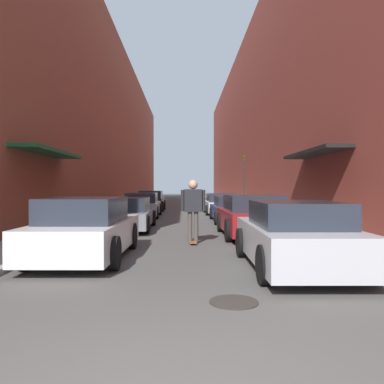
{
  "coord_description": "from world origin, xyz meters",
  "views": [
    {
      "loc": [
        0.03,
        -2.66,
        1.65
      ],
      "look_at": [
        0.33,
        11.34,
        1.47
      ],
      "focal_mm": 35.0,
      "sensor_mm": 36.0,
      "label": 1
    }
  ],
  "objects_px": {
    "parked_car_left_1": "(126,214)",
    "parked_car_right_1": "(252,216)",
    "parked_car_right_2": "(232,209)",
    "manhole_cover": "(234,302)",
    "parked_car_right_3": "(221,204)",
    "traffic_light": "(244,176)",
    "parked_car_left_0": "(86,229)",
    "parked_car_left_3": "(151,201)",
    "parked_car_right_0": "(295,236)",
    "skateboarder": "(193,204)",
    "parked_car_left_2": "(142,205)"
  },
  "relations": [
    {
      "from": "parked_car_left_1",
      "to": "parked_car_right_0",
      "type": "xyz_separation_m",
      "value": [
        4.48,
        -7.13,
        0.06
      ]
    },
    {
      "from": "parked_car_left_0",
      "to": "skateboarder",
      "type": "height_order",
      "value": "skateboarder"
    },
    {
      "from": "parked_car_left_1",
      "to": "parked_car_right_2",
      "type": "xyz_separation_m",
      "value": [
        4.55,
        3.1,
        -0.01
      ]
    },
    {
      "from": "parked_car_left_1",
      "to": "parked_car_right_3",
      "type": "relative_size",
      "value": 1.07
    },
    {
      "from": "parked_car_right_3",
      "to": "manhole_cover",
      "type": "xyz_separation_m",
      "value": [
        -1.55,
        -17.67,
        -0.61
      ]
    },
    {
      "from": "parked_car_right_1",
      "to": "parked_car_right_2",
      "type": "xyz_separation_m",
      "value": [
        0.02,
        5.27,
        -0.08
      ]
    },
    {
      "from": "parked_car_left_3",
      "to": "manhole_cover",
      "type": "bearing_deg",
      "value": -81.84
    },
    {
      "from": "parked_car_right_3",
      "to": "traffic_light",
      "type": "relative_size",
      "value": 1.16
    },
    {
      "from": "parked_car_left_1",
      "to": "parked_car_left_0",
      "type": "bearing_deg",
      "value": -90.0
    },
    {
      "from": "parked_car_right_1",
      "to": "manhole_cover",
      "type": "distance_m",
      "value": 7.32
    },
    {
      "from": "parked_car_left_0",
      "to": "parked_car_right_0",
      "type": "distance_m",
      "value": 4.64
    },
    {
      "from": "traffic_light",
      "to": "parked_car_left_2",
      "type": "bearing_deg",
      "value": -143.23
    },
    {
      "from": "parked_car_right_0",
      "to": "parked_car_right_3",
      "type": "bearing_deg",
      "value": 89.87
    },
    {
      "from": "parked_car_left_2",
      "to": "traffic_light",
      "type": "bearing_deg",
      "value": 36.77
    },
    {
      "from": "parked_car_left_3",
      "to": "parked_car_right_1",
      "type": "relative_size",
      "value": 0.94
    },
    {
      "from": "parked_car_right_1",
      "to": "manhole_cover",
      "type": "bearing_deg",
      "value": -102.46
    },
    {
      "from": "parked_car_right_0",
      "to": "parked_car_right_3",
      "type": "relative_size",
      "value": 0.95
    },
    {
      "from": "manhole_cover",
      "to": "parked_car_left_3",
      "type": "bearing_deg",
      "value": 98.16
    },
    {
      "from": "parked_car_right_2",
      "to": "parked_car_right_3",
      "type": "distance_m",
      "value": 5.28
    },
    {
      "from": "parked_car_left_3",
      "to": "parked_car_right_2",
      "type": "xyz_separation_m",
      "value": [
        4.58,
        -8.48,
        -0.08
      ]
    },
    {
      "from": "parked_car_right_0",
      "to": "skateboarder",
      "type": "relative_size",
      "value": 2.21
    },
    {
      "from": "manhole_cover",
      "to": "traffic_light",
      "type": "height_order",
      "value": "traffic_light"
    },
    {
      "from": "parked_car_left_0",
      "to": "skateboarder",
      "type": "distance_m",
      "value": 3.39
    },
    {
      "from": "parked_car_left_3",
      "to": "skateboarder",
      "type": "relative_size",
      "value": 2.12
    },
    {
      "from": "parked_car_right_3",
      "to": "parked_car_left_0",
      "type": "bearing_deg",
      "value": -107.53
    },
    {
      "from": "parked_car_right_2",
      "to": "traffic_light",
      "type": "relative_size",
      "value": 1.27
    },
    {
      "from": "parked_car_left_3",
      "to": "parked_car_left_2",
      "type": "bearing_deg",
      "value": -90.18
    },
    {
      "from": "parked_car_right_3",
      "to": "parked_car_left_3",
      "type": "bearing_deg",
      "value": 144.88
    },
    {
      "from": "parked_car_left_1",
      "to": "parked_car_right_1",
      "type": "relative_size",
      "value": 1.11
    },
    {
      "from": "skateboarder",
      "to": "traffic_light",
      "type": "xyz_separation_m",
      "value": [
        3.86,
        14.65,
        1.26
      ]
    },
    {
      "from": "parked_car_left_2",
      "to": "parked_car_right_0",
      "type": "relative_size",
      "value": 1.13
    },
    {
      "from": "parked_car_left_3",
      "to": "manhole_cover",
      "type": "xyz_separation_m",
      "value": [
        2.99,
        -20.87,
        -0.66
      ]
    },
    {
      "from": "parked_car_left_3",
      "to": "traffic_light",
      "type": "xyz_separation_m",
      "value": [
        6.41,
        -0.64,
        1.74
      ]
    },
    {
      "from": "parked_car_left_2",
      "to": "skateboarder",
      "type": "distance_m",
      "value": 10.19
    },
    {
      "from": "parked_car_left_1",
      "to": "manhole_cover",
      "type": "xyz_separation_m",
      "value": [
        2.96,
        -9.29,
        -0.59
      ]
    },
    {
      "from": "parked_car_right_1",
      "to": "skateboarder",
      "type": "xyz_separation_m",
      "value": [
        -2.02,
        -1.54,
        0.48
      ]
    },
    {
      "from": "parked_car_right_0",
      "to": "manhole_cover",
      "type": "distance_m",
      "value": 2.72
    },
    {
      "from": "parked_car_left_3",
      "to": "parked_car_right_3",
      "type": "xyz_separation_m",
      "value": [
        4.55,
        -3.2,
        -0.06
      ]
    },
    {
      "from": "parked_car_right_2",
      "to": "parked_car_right_3",
      "type": "bearing_deg",
      "value": 90.39
    },
    {
      "from": "parked_car_left_0",
      "to": "manhole_cover",
      "type": "xyz_separation_m",
      "value": [
        2.96,
        -3.37,
        -0.67
      ]
    },
    {
      "from": "parked_car_left_1",
      "to": "parked_car_right_0",
      "type": "distance_m",
      "value": 8.42
    },
    {
      "from": "parked_car_left_0",
      "to": "parked_car_right_1",
      "type": "bearing_deg",
      "value": 39.6
    },
    {
      "from": "parked_car_left_3",
      "to": "traffic_light",
      "type": "relative_size",
      "value": 1.06
    },
    {
      "from": "parked_car_right_2",
      "to": "manhole_cover",
      "type": "height_order",
      "value": "parked_car_right_2"
    },
    {
      "from": "parked_car_left_3",
      "to": "parked_car_right_0",
      "type": "bearing_deg",
      "value": -76.44
    },
    {
      "from": "manhole_cover",
      "to": "traffic_light",
      "type": "bearing_deg",
      "value": 80.42
    },
    {
      "from": "parked_car_left_0",
      "to": "parked_car_left_2",
      "type": "distance_m",
      "value": 12.07
    },
    {
      "from": "parked_car_left_1",
      "to": "parked_car_right_3",
      "type": "distance_m",
      "value": 9.52
    },
    {
      "from": "parked_car_left_1",
      "to": "parked_car_left_3",
      "type": "relative_size",
      "value": 1.18
    },
    {
      "from": "parked_car_left_1",
      "to": "parked_car_right_3",
      "type": "height_order",
      "value": "parked_car_right_3"
    }
  ]
}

